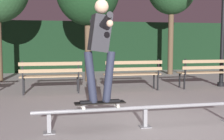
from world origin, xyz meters
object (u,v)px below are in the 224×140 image
(skateboard, at_px, (100,103))
(park_bench_rightmost, at_px, (206,70))
(grind_rail, at_px, (145,111))
(skateboarder, at_px, (100,42))
(park_bench_right_center, at_px, (133,72))
(park_bench_left_center, at_px, (51,73))
(lamp_post_right, at_px, (224,4))

(skateboard, distance_m, park_bench_rightmost, 5.07)
(grind_rail, relative_size, skateboarder, 2.27)
(grind_rail, xyz_separation_m, park_bench_right_center, (0.80, 3.40, 0.27))
(grind_rail, height_order, skateboarder, skateboarder)
(park_bench_left_center, bearing_deg, lamp_post_right, 2.49)
(park_bench_right_center, bearing_deg, skateboarder, -114.20)
(park_bench_left_center, xyz_separation_m, lamp_post_right, (5.10, 0.22, 1.94))
(park_bench_rightmost, distance_m, lamp_post_right, 2.06)
(skateboard, height_order, lamp_post_right, lamp_post_right)
(park_bench_left_center, bearing_deg, skateboarder, -78.43)
(grind_rail, height_order, park_bench_rightmost, park_bench_rightmost)
(skateboarder, height_order, park_bench_left_center, skateboarder)
(lamp_post_right, bearing_deg, skateboard, -140.59)
(lamp_post_right, bearing_deg, park_bench_left_center, -177.51)
(skateboarder, xyz_separation_m, park_bench_left_center, (-0.70, 3.40, -0.82))
(park_bench_left_center, distance_m, park_bench_right_center, 2.23)
(lamp_post_right, bearing_deg, grind_rail, -135.43)
(grind_rail, bearing_deg, lamp_post_right, 44.57)
(grind_rail, relative_size, park_bench_rightmost, 2.20)
(park_bench_left_center, relative_size, park_bench_right_center, 1.00)
(park_bench_left_center, distance_m, park_bench_rightmost, 4.45)
(park_bench_left_center, bearing_deg, park_bench_rightmost, 0.00)
(skateboarder, height_order, park_bench_rightmost, skateboarder)
(park_bench_rightmost, bearing_deg, skateboarder, -137.82)
(skateboard, relative_size, skateboarder, 0.50)
(grind_rail, bearing_deg, skateboarder, 179.99)
(park_bench_rightmost, xyz_separation_m, lamp_post_right, (0.65, 0.22, 1.94))
(park_bench_left_center, height_order, lamp_post_right, lamp_post_right)
(skateboard, distance_m, lamp_post_right, 6.07)
(skateboard, bearing_deg, park_bench_left_center, 101.53)
(skateboarder, bearing_deg, park_bench_left_center, 101.57)
(park_bench_rightmost, bearing_deg, grind_rail, -131.65)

